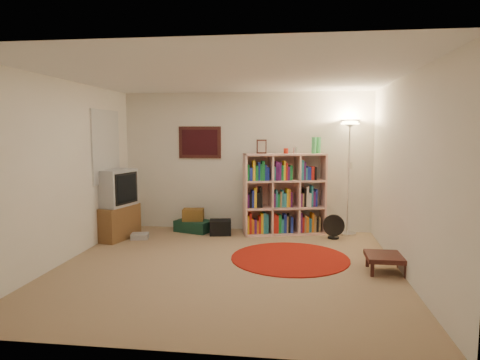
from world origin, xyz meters
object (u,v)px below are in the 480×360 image
(floor_lamp, at_px, (350,140))
(floor_fan, at_px, (334,227))
(tv_stand, at_px, (113,205))
(bookshelf, at_px, (283,195))
(side_table, at_px, (386,258))
(suitcase, at_px, (194,226))

(floor_lamp, relative_size, floor_fan, 4.87)
(floor_fan, xyz_separation_m, tv_stand, (-3.69, -0.42, 0.36))
(bookshelf, distance_m, tv_stand, 2.91)
(floor_lamp, relative_size, side_table, 3.94)
(floor_fan, distance_m, suitcase, 2.47)
(suitcase, relative_size, side_table, 1.42)
(suitcase, bearing_deg, bookshelf, 20.52)
(tv_stand, height_order, side_table, tv_stand)
(bookshelf, height_order, floor_lamp, floor_lamp)
(bookshelf, distance_m, floor_fan, 1.02)
(floor_fan, relative_size, tv_stand, 0.35)
(floor_fan, bearing_deg, suitcase, 179.30)
(floor_lamp, height_order, side_table, floor_lamp)
(bookshelf, relative_size, tv_stand, 1.45)
(floor_fan, height_order, suitcase, floor_fan)
(bookshelf, relative_size, floor_lamp, 0.85)
(bookshelf, height_order, side_table, bookshelf)
(floor_lamp, distance_m, side_table, 2.51)
(floor_lamp, bearing_deg, suitcase, -177.55)
(floor_fan, distance_m, side_table, 1.75)
(floor_lamp, bearing_deg, tv_stand, -169.00)
(bookshelf, bearing_deg, tv_stand, 179.46)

